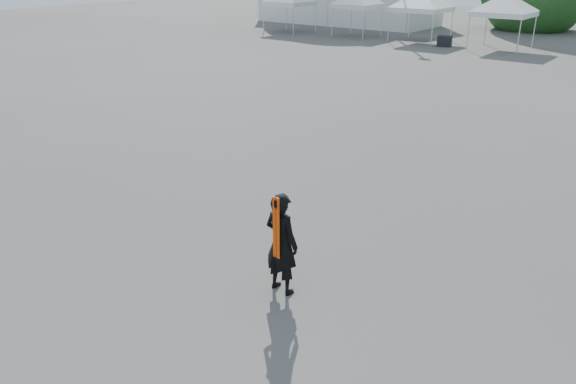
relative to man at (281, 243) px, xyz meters
The scene contains 4 objects.
ground 1.99m from the man, 85.71° to the left, with size 120.00×120.00×0.00m, color #474442.
marquee 42.80m from the man, 120.73° to the left, with size 15.00×6.25×4.23m.
man is the anchor object (origin of this frame).
crate_west 30.25m from the man, 108.22° to the left, with size 0.85×0.66×0.66m, color black.
Camera 1 is at (4.88, -8.10, 5.13)m, focal length 35.00 mm.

